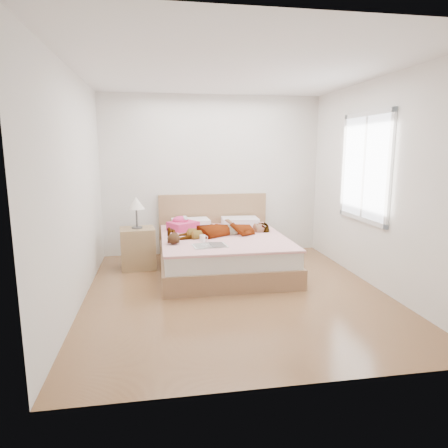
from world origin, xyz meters
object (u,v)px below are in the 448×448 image
Objects in this scene: towel at (182,225)px; magazine at (210,246)px; plush_toy at (174,238)px; woman at (222,227)px; coffee_mug at (203,238)px; phone at (185,218)px; bed at (222,250)px; nightstand at (138,245)px.

towel reaches higher than magazine.
plush_toy is (-0.17, -0.87, -0.01)m from towel.
woman is 0.69m from towel.
coffee_mug is at bearing 9.70° from plush_toy.
woman reaches higher than magazine.
plush_toy is (-0.22, -0.85, -0.12)m from phone.
woman is at bearing 32.35° from plush_toy.
woman is at bearing -37.40° from towel.
towel is (-0.05, 0.02, -0.11)m from phone.
woman is 3.40× the size of magazine.
towel is 1.13m from magazine.
phone is at bearing -21.49° from towel.
bed is 0.58m from coffee_mug.
bed is 4.56× the size of magazine.
magazine is 1.72× the size of plush_toy.
bed is at bearing 176.57° from woman.
towel is (-0.55, 0.42, -0.02)m from woman.
nightstand is (-1.22, 0.22, 0.07)m from bed.
phone is 0.22× the size of magazine.
woman is 5.84× the size of plush_toy.
nightstand is (-0.50, 0.68, -0.23)m from plush_toy.
phone is at bearing -139.82° from woman.
phone is 0.20× the size of towel.
plush_toy is (-0.45, 0.22, 0.07)m from magazine.
coffee_mug is at bearing -88.68° from phone.
nightstand reaches higher than towel.
coffee_mug is at bearing -129.66° from bed.
towel is 0.84m from coffee_mug.
woman is 1.27m from nightstand.
plush_toy is (-0.72, -0.45, -0.03)m from woman.
woman is 15.30× the size of phone.
coffee_mug is 0.11× the size of nightstand.
nightstand is at bearing 136.50° from magazine.
phone is 0.10× the size of nightstand.
woman is at bearing -82.27° from bed.
magazine is 1.32m from nightstand.
phone is 0.05× the size of bed.
bed is 1.24m from nightstand.
phone is 0.82m from coffee_mug.
magazine is at bearing -43.50° from nightstand.
bed reaches higher than towel.
coffee_mug is at bearing -74.60° from towel.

